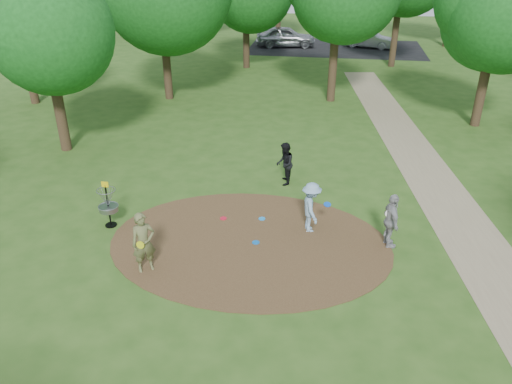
# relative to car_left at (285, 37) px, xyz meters

# --- Properties ---
(ground) EXTENTS (100.00, 100.00, 0.00)m
(ground) POSITION_rel_car_left_xyz_m (2.12, -29.72, -0.83)
(ground) COLOR #2D5119
(ground) RESTS_ON ground
(dirt_clearing) EXTENTS (8.40, 8.40, 0.02)m
(dirt_clearing) POSITION_rel_car_left_xyz_m (2.12, -29.72, -0.82)
(dirt_clearing) COLOR #47301C
(dirt_clearing) RESTS_ON ground
(footpath) EXTENTS (7.55, 39.89, 0.01)m
(footpath) POSITION_rel_car_left_xyz_m (8.62, -27.72, -0.82)
(footpath) COLOR #8C7A5B
(footpath) RESTS_ON ground
(parking_lot) EXTENTS (14.00, 8.00, 0.01)m
(parking_lot) POSITION_rel_car_left_xyz_m (4.12, 0.28, -0.82)
(parking_lot) COLOR black
(parking_lot) RESTS_ON ground
(player_observer_with_disc) EXTENTS (0.76, 0.71, 1.75)m
(player_observer_with_disc) POSITION_rel_car_left_xyz_m (-0.44, -31.48, 0.05)
(player_observer_with_disc) COLOR #62663B
(player_observer_with_disc) RESTS_ON ground
(player_throwing_with_disc) EXTENTS (1.05, 1.17, 1.61)m
(player_throwing_with_disc) POSITION_rel_car_left_xyz_m (3.85, -28.70, -0.02)
(player_throwing_with_disc) COLOR #86AAC7
(player_throwing_with_disc) RESTS_ON ground
(player_walking_with_disc) EXTENTS (0.66, 0.82, 1.59)m
(player_walking_with_disc) POSITION_rel_car_left_xyz_m (2.70, -25.55, -0.03)
(player_walking_with_disc) COLOR black
(player_walking_with_disc) RESTS_ON ground
(player_waiting_with_disc) EXTENTS (0.63, 1.06, 1.69)m
(player_waiting_with_disc) POSITION_rel_car_left_xyz_m (6.18, -29.22, 0.02)
(player_waiting_with_disc) COLOR #99989B
(player_waiting_with_disc) RESTS_ON ground
(disc_ground_cyan) EXTENTS (0.22, 0.22, 0.02)m
(disc_ground_cyan) POSITION_rel_car_left_xyz_m (2.28, -28.29, -0.80)
(disc_ground_cyan) COLOR #1C8CE3
(disc_ground_cyan) RESTS_ON dirt_clearing
(disc_ground_blue) EXTENTS (0.22, 0.22, 0.02)m
(disc_ground_blue) POSITION_rel_car_left_xyz_m (2.30, -29.71, -0.80)
(disc_ground_blue) COLOR blue
(disc_ground_blue) RESTS_ON dirt_clearing
(disc_ground_red) EXTENTS (0.22, 0.22, 0.02)m
(disc_ground_red) POSITION_rel_car_left_xyz_m (1.04, -28.47, -0.80)
(disc_ground_red) COLOR red
(disc_ground_red) RESTS_ON dirt_clearing
(car_left) EXTENTS (5.09, 2.67, 1.65)m
(car_left) POSITION_rel_car_left_xyz_m (0.00, 0.00, 0.00)
(car_left) COLOR #9A9DA1
(car_left) RESTS_ON ground
(car_right) EXTENTS (4.22, 2.30, 1.32)m
(car_right) POSITION_rel_car_left_xyz_m (6.83, 0.66, -0.17)
(car_right) COLOR #979B9E
(car_right) RESTS_ON ground
(disc_golf_basket) EXTENTS (0.63, 0.63, 1.54)m
(disc_golf_basket) POSITION_rel_car_left_xyz_m (-2.38, -29.42, 0.05)
(disc_golf_basket) COLOR black
(disc_golf_basket) RESTS_ON ground
(tree_ring) EXTENTS (37.40, 45.07, 9.04)m
(tree_ring) POSITION_rel_car_left_xyz_m (4.41, -19.09, 4.43)
(tree_ring) COLOR #332316
(tree_ring) RESTS_ON ground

